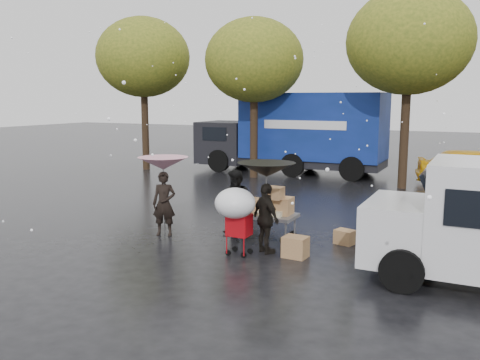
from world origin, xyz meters
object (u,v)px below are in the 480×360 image
at_px(blue_truck, 295,133).
at_px(vendor_cart, 268,208).
at_px(person_black, 266,218).
at_px(yellow_taxi, 476,167).
at_px(person_pink, 164,204).
at_px(shopping_cart, 236,207).

bearing_deg(blue_truck, vendor_cart, -73.45).
relative_size(person_black, yellow_taxi, 0.36).
bearing_deg(person_black, vendor_cart, -34.21).
height_order(person_pink, yellow_taxi, person_pink).
bearing_deg(shopping_cart, person_black, 49.08).
bearing_deg(shopping_cart, blue_truck, 104.26).
relative_size(blue_truck, yellow_taxi, 1.97).
relative_size(person_black, vendor_cart, 0.99).
bearing_deg(blue_truck, yellow_taxi, -2.19).
bearing_deg(shopping_cart, vendor_cart, 88.76).
distance_m(person_black, vendor_cart, 1.16).
height_order(person_pink, vendor_cart, person_pink).
bearing_deg(person_black, blue_truck, -38.35).
distance_m(person_pink, shopping_cart, 2.44).
xyz_separation_m(person_pink, yellow_taxi, (6.55, 10.87, -0.06)).
relative_size(shopping_cart, blue_truck, 0.18).
bearing_deg(person_pink, blue_truck, 75.29).
relative_size(vendor_cart, yellow_taxi, 0.36).
xyz_separation_m(vendor_cart, blue_truck, (-3.06, 10.31, 1.03)).
bearing_deg(blue_truck, person_black, -73.00).
bearing_deg(yellow_taxi, shopping_cart, 149.04).
relative_size(person_pink, shopping_cart, 1.06).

